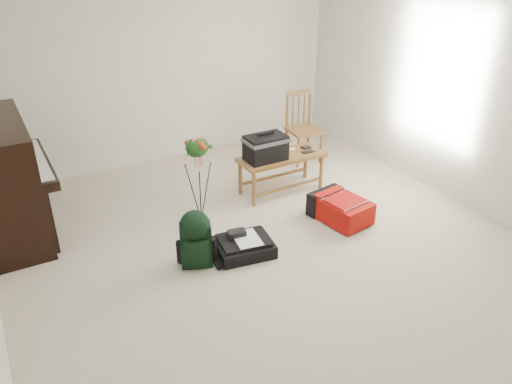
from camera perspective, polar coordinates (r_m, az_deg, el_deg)
floor at (r=5.16m, az=1.50°, el=-6.35°), size 5.00×5.50×0.01m
wall_back at (r=6.98m, az=-10.39°, el=13.54°), size 5.00×0.04×2.50m
wall_right at (r=6.21m, az=22.20°, el=10.28°), size 0.04×5.50×2.50m
piano at (r=5.73m, az=-26.50°, el=1.04°), size 0.71×1.50×1.25m
bench at (r=5.94m, az=1.70°, el=4.77°), size 1.07×0.43×0.83m
dining_chair at (r=7.02m, az=5.35°, el=7.28°), size 0.45×0.45×0.96m
red_suitcase at (r=5.67m, az=9.34°, el=-1.68°), size 0.52×0.71×0.28m
black_duffel at (r=5.03m, az=-1.39°, el=-6.15°), size 0.62×0.52×0.23m
green_backpack at (r=4.77m, az=-6.90°, el=-5.04°), size 0.34×0.32×0.59m
flower_stand at (r=5.42m, az=-6.53°, el=1.36°), size 0.38×0.38×1.03m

